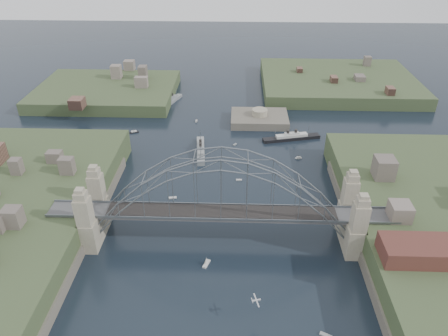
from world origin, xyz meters
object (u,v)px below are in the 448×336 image
ocean_liner (291,138)px  naval_cruiser_near (201,150)px  wharf_shed (430,251)px  naval_cruiser_far (172,101)px  bridge (221,199)px  fort_island (259,123)px

ocean_liner → naval_cruiser_near: bearing=-161.6°
wharf_shed → ocean_liner: 73.18m
naval_cruiser_far → ocean_liner: (48.30, -33.15, -0.04)m
wharf_shed → naval_cruiser_far: bearing=124.0°
naval_cruiser_far → naval_cruiser_near: bearing=-69.6°
bridge → fort_island: size_ratio=3.82×
bridge → wharf_shed: (44.00, -14.00, -2.32)m
bridge → fort_island: (12.00, 70.00, -12.66)m
naval_cruiser_far → ocean_liner: bearing=-34.5°
fort_island → ocean_liner: bearing=-52.6°
wharf_shed → ocean_liner: wharf_shed is taller
bridge → naval_cruiser_far: size_ratio=5.30×
naval_cruiser_near → naval_cruiser_far: size_ratio=1.20×
bridge → ocean_liner: (23.07, 55.52, -11.52)m
fort_island → ocean_liner: (11.07, -14.48, 1.14)m
wharf_shed → naval_cruiser_near: wharf_shed is taller
bridge → naval_cruiser_near: 47.17m
naval_cruiser_near → fort_island: bearing=50.2°
wharf_shed → naval_cruiser_far: (-69.23, 102.66, -9.16)m
bridge → ocean_liner: size_ratio=3.97×
bridge → wharf_shed: size_ratio=4.20×
naval_cruiser_near → ocean_liner: bearing=18.4°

